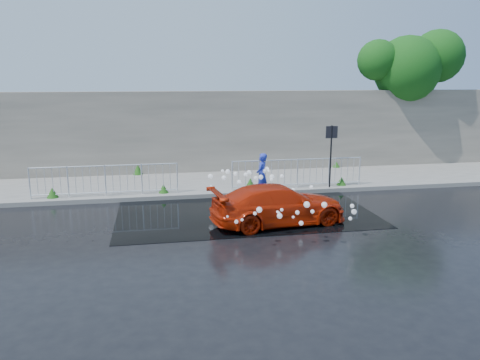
# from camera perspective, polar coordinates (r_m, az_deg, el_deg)

# --- Properties ---
(ground) EXTENTS (90.00, 90.00, 0.00)m
(ground) POSITION_cam_1_polar(r_m,az_deg,el_deg) (14.06, -0.72, -5.09)
(ground) COLOR black
(ground) RESTS_ON ground
(pavement) EXTENTS (30.00, 4.00, 0.15)m
(pavement) POSITION_cam_1_polar(r_m,az_deg,el_deg) (18.82, -3.31, -0.36)
(pavement) COLOR #5F5E5A
(pavement) RESTS_ON ground
(curb) EXTENTS (30.00, 0.25, 0.16)m
(curb) POSITION_cam_1_polar(r_m,az_deg,el_deg) (16.89, -2.45, -1.82)
(curb) COLOR #5F5E5A
(curb) RESTS_ON ground
(retaining_wall) EXTENTS (30.00, 0.60, 3.50)m
(retaining_wall) POSITION_cam_1_polar(r_m,az_deg,el_deg) (20.67, -4.15, 5.91)
(retaining_wall) COLOR #655F55
(retaining_wall) RESTS_ON pavement
(puddle) EXTENTS (8.00, 5.00, 0.01)m
(puddle) POSITION_cam_1_polar(r_m,az_deg,el_deg) (15.09, 0.51, -3.84)
(puddle) COLOR black
(puddle) RESTS_ON ground
(sign_post) EXTENTS (0.45, 0.06, 2.50)m
(sign_post) POSITION_cam_1_polar(r_m,az_deg,el_deg) (17.73, 11.05, 4.06)
(sign_post) COLOR black
(sign_post) RESTS_ON ground
(tree) EXTENTS (5.18, 3.10, 6.44)m
(tree) POSITION_cam_1_polar(r_m,az_deg,el_deg) (23.88, 20.27, 13.04)
(tree) COLOR #332114
(tree) RESTS_ON ground
(railing_left) EXTENTS (5.05, 0.05, 1.10)m
(railing_left) POSITION_cam_1_polar(r_m,az_deg,el_deg) (17.02, -16.10, 0.07)
(railing_left) COLOR silver
(railing_left) RESTS_ON pavement
(railing_right) EXTENTS (5.05, 0.05, 1.10)m
(railing_right) POSITION_cam_1_polar(r_m,az_deg,el_deg) (17.73, 7.01, 0.95)
(railing_right) COLOR silver
(railing_right) RESTS_ON pavement
(weeds) EXTENTS (12.17, 3.93, 0.43)m
(weeds) POSITION_cam_1_polar(r_m,az_deg,el_deg) (18.25, -4.43, 0.05)
(weeds) COLOR #174813
(weeds) RESTS_ON pavement
(water_spray) EXTENTS (3.62, 5.42, 1.09)m
(water_spray) POSITION_cam_1_polar(r_m,az_deg,el_deg) (14.89, 2.95, -1.25)
(water_spray) COLOR white
(water_spray) RESTS_ON ground
(red_car) EXTENTS (4.22, 2.20, 1.17)m
(red_car) POSITION_cam_1_polar(r_m,az_deg,el_deg) (13.76, 4.72, -2.99)
(red_car) COLOR #AF1F07
(red_car) RESTS_ON ground
(person) EXTENTS (0.61, 0.69, 1.58)m
(person) POSITION_cam_1_polar(r_m,az_deg,el_deg) (16.85, 2.66, 0.61)
(person) COLOR #2333B3
(person) RESTS_ON ground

